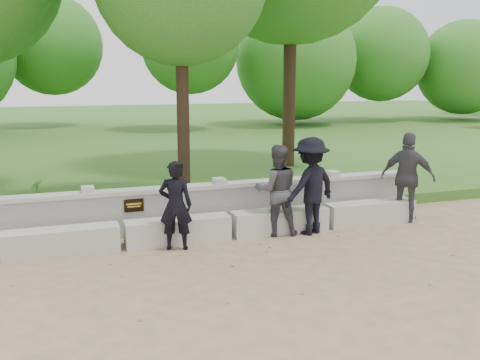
# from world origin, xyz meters

# --- Properties ---
(ground) EXTENTS (80.00, 80.00, 0.00)m
(ground) POSITION_xyz_m (0.00, 0.00, 0.00)
(ground) COLOR tan
(ground) RESTS_ON ground
(lawn) EXTENTS (40.00, 22.00, 0.25)m
(lawn) POSITION_xyz_m (0.00, 14.00, 0.12)
(lawn) COLOR #295B1F
(lawn) RESTS_ON ground
(concrete_bench) EXTENTS (11.90, 0.45, 0.45)m
(concrete_bench) POSITION_xyz_m (0.00, 1.90, 0.22)
(concrete_bench) COLOR #B8B6AE
(concrete_bench) RESTS_ON ground
(parapet_wall) EXTENTS (12.50, 0.35, 0.90)m
(parapet_wall) POSITION_xyz_m (0.00, 2.60, 0.46)
(parapet_wall) COLOR #ADABA4
(parapet_wall) RESTS_ON ground
(man_main) EXTENTS (0.65, 0.60, 1.56)m
(man_main) POSITION_xyz_m (0.89, 1.55, 0.78)
(man_main) COLOR black
(man_main) RESTS_ON ground
(visitor_left) EXTENTS (0.95, 0.81, 1.72)m
(visitor_left) POSITION_xyz_m (2.88, 1.80, 0.86)
(visitor_left) COLOR #3B3A3F
(visitor_left) RESTS_ON ground
(visitor_mid) EXTENTS (1.36, 1.07, 1.85)m
(visitor_mid) POSITION_xyz_m (3.52, 1.67, 0.93)
(visitor_mid) COLOR black
(visitor_mid) RESTS_ON ground
(visitor_right) EXTENTS (1.06, 1.11, 1.85)m
(visitor_right) POSITION_xyz_m (5.80, 1.80, 0.93)
(visitor_right) COLOR #3F3F44
(visitor_right) RESTS_ON ground
(shrub_a) EXTENTS (0.34, 0.32, 0.54)m
(shrub_a) POSITION_xyz_m (-1.93, 3.30, 0.52)
(shrub_a) COLOR #348C2F
(shrub_a) RESTS_ON lawn
(shrub_b) EXTENTS (0.38, 0.40, 0.57)m
(shrub_b) POSITION_xyz_m (2.15, 3.30, 0.54)
(shrub_b) COLOR #348C2F
(shrub_b) RESTS_ON lawn
(shrub_c) EXTENTS (0.74, 0.71, 0.63)m
(shrub_c) POSITION_xyz_m (4.73, 4.10, 0.56)
(shrub_c) COLOR #348C2F
(shrub_c) RESTS_ON lawn
(shrub_d) EXTENTS (0.38, 0.40, 0.58)m
(shrub_d) POSITION_xyz_m (-1.44, 4.54, 0.54)
(shrub_d) COLOR #348C2F
(shrub_d) RESTS_ON lawn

